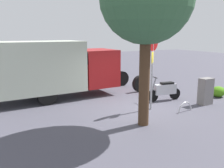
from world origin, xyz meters
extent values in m
plane|color=#494853|center=(0.00, 0.00, 0.00)|extent=(60.00, 60.00, 0.00)
cylinder|color=black|center=(3.23, -2.18, 0.45)|extent=(0.91, 0.29, 0.90)
cylinder|color=black|center=(3.31, -4.08, 0.45)|extent=(0.91, 0.29, 0.90)
cylinder|color=black|center=(-1.96, -2.38, 0.45)|extent=(0.91, 0.29, 0.90)
cylinder|color=black|center=(-1.88, -4.28, 0.45)|extent=(0.91, 0.29, 0.90)
cube|color=beige|center=(3.67, -3.11, 1.64)|extent=(4.77, 2.38, 2.37)
cube|color=#A11819|center=(0.33, -3.24, 1.40)|extent=(1.88, 2.17, 1.90)
cube|color=black|center=(0.33, -3.24, 2.00)|extent=(1.89, 2.01, 0.60)
cylinder|color=black|center=(-1.28, -0.35, 0.28)|extent=(0.57, 0.17, 0.56)
cylinder|color=black|center=(-2.52, -0.20, 0.28)|extent=(0.57, 0.17, 0.56)
cube|color=silver|center=(-1.95, -0.27, 0.56)|extent=(1.13, 0.46, 0.48)
cube|color=black|center=(-2.05, -0.26, 0.83)|extent=(0.67, 0.36, 0.12)
cylinder|color=slate|center=(-1.33, -0.35, 0.83)|extent=(0.29, 0.10, 0.69)
cylinder|color=black|center=(-1.33, -0.35, 1.18)|extent=(0.11, 0.55, 0.04)
cylinder|color=#9E9EA3|center=(-0.48, 0.58, 1.52)|extent=(0.08, 0.08, 3.05)
cylinder|color=red|center=(-0.48, 0.60, 2.86)|extent=(0.71, 0.32, 0.76)
cube|color=yellow|center=(-0.48, 0.60, 2.22)|extent=(0.33, 0.33, 0.44)
cylinder|color=#47301E|center=(0.86, 1.93, 1.63)|extent=(0.37, 0.37, 3.27)
cube|color=slate|center=(-3.13, 1.12, 0.60)|extent=(0.63, 0.43, 1.21)
torus|color=#B7B7BC|center=(-1.53, 1.52, 0.00)|extent=(0.85, 0.16, 0.85)
ellipsoid|color=#438016|center=(-4.80, 0.47, 0.27)|extent=(0.80, 0.65, 0.54)
camera|label=1|loc=(5.83, 8.84, 3.18)|focal=40.10mm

